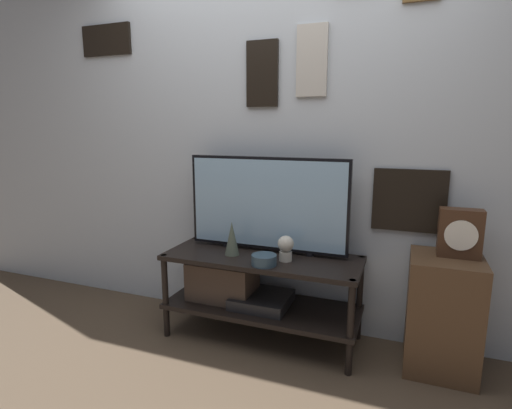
# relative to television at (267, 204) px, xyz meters

# --- Properties ---
(ground_plane) EXTENTS (12.00, 12.00, 0.00)m
(ground_plane) POSITION_rel_television_xyz_m (0.01, -0.39, -0.88)
(ground_plane) COLOR #4C3D2D
(wall_back) EXTENTS (6.40, 0.08, 2.70)m
(wall_back) POSITION_rel_television_xyz_m (0.01, 0.18, 0.47)
(wall_back) COLOR #B2BCC6
(wall_back) RESTS_ON ground_plane
(media_console) EXTENTS (1.25, 0.48, 0.56)m
(media_console) POSITION_rel_television_xyz_m (-0.10, -0.11, -0.53)
(media_console) COLOR black
(media_console) RESTS_ON ground_plane
(television) EXTENTS (1.07, 0.05, 0.62)m
(television) POSITION_rel_television_xyz_m (0.00, 0.00, 0.00)
(television) COLOR black
(television) RESTS_ON media_console
(vase_slim_bronze) EXTENTS (0.09, 0.09, 0.22)m
(vase_slim_bronze) POSITION_rel_television_xyz_m (-0.18, -0.15, -0.21)
(vase_slim_bronze) COLOR #4C5647
(vase_slim_bronze) RESTS_ON media_console
(vase_wide_bowl) EXTENTS (0.15, 0.15, 0.06)m
(vase_wide_bowl) POSITION_rel_television_xyz_m (0.08, -0.26, -0.29)
(vase_wide_bowl) COLOR #2D4251
(vase_wide_bowl) RESTS_ON media_console
(decorative_bust) EXTENTS (0.10, 0.10, 0.16)m
(decorative_bust) POSITION_rel_television_xyz_m (0.17, -0.14, -0.23)
(decorative_bust) COLOR beige
(decorative_bust) RESTS_ON media_console
(side_table) EXTENTS (0.38, 0.39, 0.67)m
(side_table) POSITION_rel_television_xyz_m (1.08, -0.06, -0.55)
(side_table) COLOR #513823
(side_table) RESTS_ON ground_plane
(mantel_clock) EXTENTS (0.22, 0.11, 0.27)m
(mantel_clock) POSITION_rel_television_xyz_m (1.13, -0.02, -0.08)
(mantel_clock) COLOR #422819
(mantel_clock) RESTS_ON side_table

